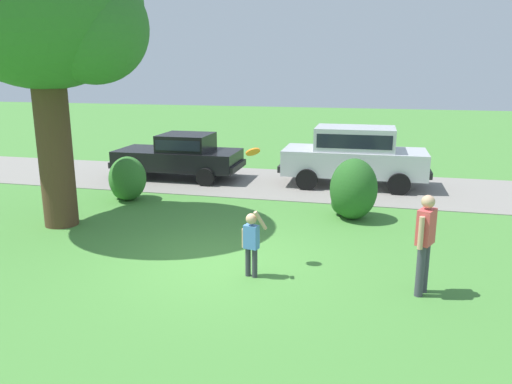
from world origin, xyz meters
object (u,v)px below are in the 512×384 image
parked_suv (354,153)px  adult_onlooker (425,239)px  parked_sedan (181,154)px  frisbee (253,152)px  child_thrower (251,240)px  oak_tree_large (49,13)px

parked_suv → adult_onlooker: 8.02m
parked_sedan → frisbee: (4.30, -6.91, 1.37)m
parked_sedan → child_thrower: (4.43, -7.56, -0.13)m
child_thrower → adult_onlooker: 3.00m
parked_sedan → oak_tree_large: bearing=-98.0°
parked_suv → child_thrower: bearing=-100.3°
oak_tree_large → frisbee: 5.93m
child_thrower → frisbee: bearing=101.5°
oak_tree_large → adult_onlooker: (8.19, -2.09, -3.97)m
parked_sedan → parked_suv: bearing=2.8°
parked_suv → frisbee: bearing=-102.2°
oak_tree_large → child_thrower: bearing=-21.6°
parked_suv → oak_tree_large: bearing=-138.9°
oak_tree_large → parked_suv: 9.61m
parked_sedan → child_thrower: parked_sedan is taller
adult_onlooker → parked_sedan: bearing=134.4°
child_thrower → frisbee: 1.64m
frisbee → adult_onlooker: bearing=-12.1°
child_thrower → adult_onlooker: adult_onlooker is taller
parked_suv → child_thrower: (-1.42, -7.84, -0.36)m
parked_sedan → adult_onlooker: adult_onlooker is taller
adult_onlooker → parked_suv: bearing=101.2°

